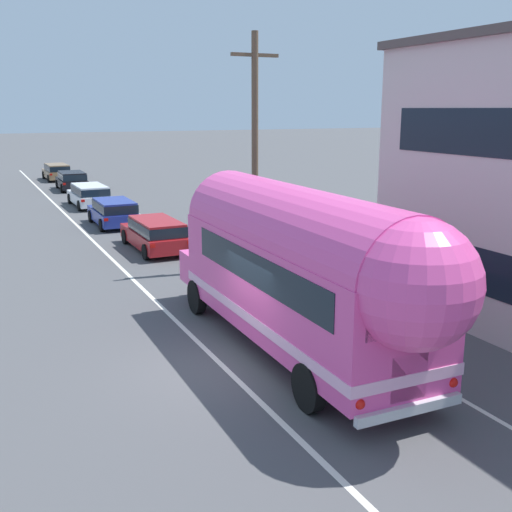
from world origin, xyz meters
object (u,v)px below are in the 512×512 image
object	(u,v)px
car_second	(114,211)
car_third	(89,194)
utility_pole	(255,150)
car_lead	(155,232)
car_fourth	(72,179)
car_fifth	(57,171)
painted_bus	(304,266)

from	to	relation	value
car_second	car_third	world-z (taller)	same
utility_pole	car_lead	bearing A→B (deg)	118.36
car_second	car_fourth	size ratio (longest dim) A/B	1.00
car_fourth	utility_pole	bearing A→B (deg)	-84.91
car_lead	car_fifth	world-z (taller)	same
car_fourth	painted_bus	bearing A→B (deg)	-90.42
painted_bus	car_third	size ratio (longest dim) A/B	2.38
car_lead	car_fourth	distance (m)	21.98
utility_pole	car_fifth	distance (m)	34.02
utility_pole	car_lead	size ratio (longest dim) A/B	1.78
car_second	car_third	xyz separation A→B (m)	(0.09, 7.00, 0.01)
car_lead	car_second	world-z (taller)	same
car_third	car_fifth	xyz separation A→B (m)	(0.27, 15.79, -0.00)
car_fourth	car_fifth	world-z (taller)	same
painted_bus	car_third	bearing A→B (deg)	90.22
utility_pole	painted_bus	size ratio (longest dim) A/B	0.76
car_second	car_fourth	distance (m)	15.63
painted_bus	car_fifth	world-z (taller)	painted_bus
car_lead	car_third	world-z (taller)	same
car_lead	car_fifth	xyz separation A→B (m)	(0.03, 29.14, 0.00)
painted_bus	car_fifth	size ratio (longest dim) A/B	2.49
car_lead	car_fifth	distance (m)	29.14
car_fifth	car_lead	bearing A→B (deg)	-90.06
utility_pole	car_lead	distance (m)	6.36
painted_bus	car_third	distance (m)	26.18
utility_pole	car_second	xyz separation A→B (m)	(-2.81, 10.95, -3.63)
painted_bus	car_second	size ratio (longest dim) A/B	2.59
utility_pole	car_second	size ratio (longest dim) A/B	1.96
painted_bus	car_second	world-z (taller)	painted_bus
car_third	utility_pole	bearing A→B (deg)	-81.39
painted_bus	car_third	world-z (taller)	painted_bus
painted_bus	car_fourth	size ratio (longest dim) A/B	2.60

